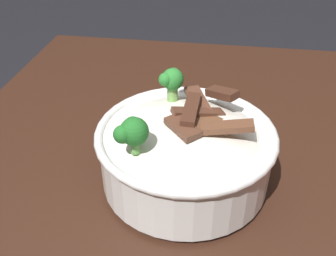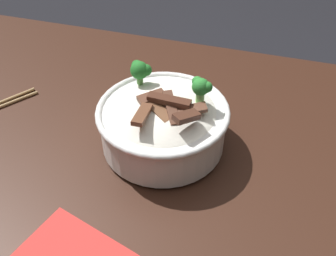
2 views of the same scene
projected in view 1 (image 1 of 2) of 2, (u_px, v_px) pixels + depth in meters
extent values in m
cube|color=#381E14|center=(327.00, 198.00, 1.14)|extent=(0.07, 0.07, 0.75)
cube|color=#381E14|center=(92.00, 174.00, 1.23)|extent=(0.07, 0.07, 0.75)
cylinder|color=white|center=(184.00, 179.00, 0.57)|extent=(0.10, 0.10, 0.01)
cylinder|color=white|center=(185.00, 156.00, 0.55)|extent=(0.24, 0.24, 0.08)
torus|color=white|center=(186.00, 133.00, 0.52)|extent=(0.25, 0.25, 0.01)
ellipsoid|color=white|center=(186.00, 138.00, 0.53)|extent=(0.21, 0.21, 0.06)
cube|color=#4C2B1E|center=(222.00, 93.00, 0.54)|extent=(0.05, 0.05, 0.02)
cube|color=#563323|center=(198.00, 101.00, 0.55)|extent=(0.07, 0.05, 0.02)
cube|color=#563323|center=(198.00, 112.00, 0.53)|extent=(0.05, 0.07, 0.02)
cube|color=brown|center=(198.00, 123.00, 0.51)|extent=(0.07, 0.06, 0.02)
cube|color=#4C2B1E|center=(191.00, 110.00, 0.52)|extent=(0.08, 0.02, 0.01)
cube|color=brown|center=(227.00, 127.00, 0.48)|extent=(0.02, 0.07, 0.02)
cube|color=#563323|center=(183.00, 127.00, 0.49)|extent=(0.05, 0.05, 0.01)
cylinder|color=#7AB256|center=(173.00, 94.00, 0.56)|extent=(0.02, 0.02, 0.03)
sphere|color=#2D8433|center=(173.00, 79.00, 0.55)|extent=(0.03, 0.03, 0.03)
sphere|color=#2D8433|center=(174.00, 75.00, 0.56)|extent=(0.02, 0.02, 0.02)
sphere|color=#2D8433|center=(165.00, 80.00, 0.54)|extent=(0.02, 0.02, 0.02)
cylinder|color=#5B9947|center=(135.00, 146.00, 0.47)|extent=(0.01, 0.01, 0.02)
sphere|color=#237028|center=(134.00, 132.00, 0.46)|extent=(0.04, 0.04, 0.04)
sphere|color=#237028|center=(133.00, 126.00, 0.47)|extent=(0.02, 0.02, 0.02)
sphere|color=#237028|center=(122.00, 134.00, 0.45)|extent=(0.02, 0.02, 0.02)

